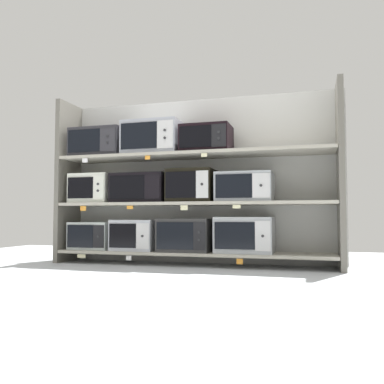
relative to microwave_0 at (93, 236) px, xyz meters
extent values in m
cube|color=#B2B7BC|center=(1.07, -1.00, -0.28)|extent=(6.69, 6.00, 0.02)
cube|color=#B2B2AD|center=(1.07, 0.24, 0.57)|extent=(2.89, 0.04, 1.68)
cube|color=#68645B|center=(-0.31, 0.00, 0.57)|extent=(0.05, 0.44, 1.68)
cube|color=#68645B|center=(2.45, 0.00, 0.57)|extent=(0.05, 0.44, 1.68)
cube|color=#ADA899|center=(1.07, 0.00, -0.15)|extent=(2.69, 0.44, 0.03)
cube|color=#B1BCB7|center=(0.00, 0.00, 0.00)|extent=(0.43, 0.32, 0.28)
cube|color=black|center=(-0.05, -0.16, 0.00)|extent=(0.29, 0.01, 0.23)
cube|color=black|center=(0.15, -0.16, 0.00)|extent=(0.12, 0.01, 0.22)
cylinder|color=#262628|center=(0.15, -0.17, 0.00)|extent=(0.02, 0.01, 0.02)
cube|color=#B1B5BE|center=(0.49, 0.00, 0.01)|extent=(0.44, 0.39, 0.30)
cube|color=black|center=(0.43, -0.20, 0.01)|extent=(0.28, 0.01, 0.23)
cube|color=silver|center=(0.64, -0.19, 0.01)|extent=(0.13, 0.01, 0.24)
cylinder|color=#262628|center=(0.64, -0.20, 0.01)|extent=(0.02, 0.01, 0.02)
cube|color=#2E2E2D|center=(1.02, 0.00, 0.02)|extent=(0.50, 0.42, 0.32)
cube|color=black|center=(0.96, -0.21, 0.02)|extent=(0.36, 0.01, 0.25)
cube|color=black|center=(1.20, -0.21, 0.02)|extent=(0.11, 0.01, 0.25)
cylinder|color=#262628|center=(1.20, -0.22, -0.02)|extent=(0.02, 0.01, 0.02)
cylinder|color=#262628|center=(1.20, -0.22, 0.05)|extent=(0.02, 0.01, 0.02)
cube|color=#9DA1A6|center=(1.59, 0.00, 0.03)|extent=(0.53, 0.39, 0.33)
cube|color=black|center=(1.52, -0.19, 0.03)|extent=(0.37, 0.01, 0.24)
cube|color=silver|center=(1.77, -0.19, 0.03)|extent=(0.14, 0.01, 0.27)
cylinder|color=#262628|center=(1.77, -0.20, 0.03)|extent=(0.02, 0.01, 0.02)
cube|color=beige|center=(0.00, -0.22, -0.19)|extent=(0.09, 0.00, 0.04)
cube|color=white|center=(0.50, -0.22, -0.20)|extent=(0.05, 0.00, 0.04)
cube|color=orange|center=(1.57, -0.22, -0.20)|extent=(0.06, 0.00, 0.05)
cube|color=#ADA899|center=(1.07, 0.00, 0.32)|extent=(2.69, 0.44, 0.03)
cube|color=silver|center=(0.00, 0.00, 0.49)|extent=(0.43, 0.33, 0.30)
cube|color=black|center=(-0.06, -0.17, 0.49)|extent=(0.29, 0.01, 0.21)
cube|color=silver|center=(0.14, -0.17, 0.49)|extent=(0.11, 0.01, 0.24)
cylinder|color=#262628|center=(0.14, -0.18, 0.46)|extent=(0.02, 0.01, 0.02)
cylinder|color=#262628|center=(0.14, -0.18, 0.52)|extent=(0.02, 0.01, 0.02)
cube|color=black|center=(0.53, 0.00, 0.49)|extent=(0.56, 0.32, 0.30)
cube|color=black|center=(0.45, -0.16, 0.49)|extent=(0.37, 0.01, 0.23)
cube|color=black|center=(0.72, -0.16, 0.49)|extent=(0.16, 0.01, 0.24)
cube|color=black|center=(1.07, 0.00, 0.50)|extent=(0.44, 0.37, 0.32)
cube|color=black|center=(1.01, -0.19, 0.50)|extent=(0.30, 0.01, 0.25)
cube|color=silver|center=(1.22, -0.18, 0.50)|extent=(0.12, 0.01, 0.26)
cylinder|color=#262628|center=(1.22, -0.19, 0.50)|extent=(0.02, 0.01, 0.02)
cube|color=#9EA4AA|center=(1.59, 0.00, 0.47)|extent=(0.52, 0.36, 0.28)
cube|color=black|center=(1.52, -0.18, 0.47)|extent=(0.34, 0.01, 0.22)
cube|color=silver|center=(1.76, -0.18, 0.47)|extent=(0.16, 0.01, 0.22)
cylinder|color=#262628|center=(1.76, -0.19, 0.47)|extent=(0.02, 0.01, 0.02)
cube|color=orange|center=(0.01, -0.22, 0.28)|extent=(0.06, 0.00, 0.05)
cube|color=orange|center=(0.51, -0.22, 0.29)|extent=(0.06, 0.00, 0.03)
cube|color=beige|center=(1.06, -0.22, 0.28)|extent=(0.07, 0.00, 0.05)
cube|color=beige|center=(1.55, -0.22, 0.29)|extent=(0.07, 0.00, 0.03)
cube|color=#ADA899|center=(1.07, 0.00, 0.80)|extent=(2.69, 0.44, 0.03)
cube|color=#2E2D33|center=(0.06, 0.00, 0.96)|extent=(0.56, 0.36, 0.30)
cube|color=black|center=(-0.01, -0.18, 0.96)|extent=(0.36, 0.01, 0.23)
cube|color=#2E2D33|center=(0.25, -0.18, 0.96)|extent=(0.17, 0.01, 0.24)
cylinder|color=#262628|center=(0.25, -0.19, 0.93)|extent=(0.02, 0.01, 0.02)
cylinder|color=#262628|center=(0.25, -0.19, 1.00)|extent=(0.02, 0.01, 0.02)
cube|color=#9EA2AD|center=(0.66, 0.00, 0.98)|extent=(0.57, 0.37, 0.34)
cube|color=black|center=(0.59, -0.18, 0.98)|extent=(0.38, 0.01, 0.26)
cube|color=silver|center=(0.86, -0.18, 0.98)|extent=(0.16, 0.01, 0.27)
cylinder|color=#262628|center=(0.86, -0.19, 0.95)|extent=(0.02, 0.01, 0.02)
cylinder|color=#262628|center=(0.86, -0.19, 1.02)|extent=(0.02, 0.01, 0.02)
cube|color=black|center=(1.22, 0.00, 0.95)|extent=(0.48, 0.34, 0.27)
cube|color=black|center=(1.15, -0.17, 0.95)|extent=(0.31, 0.01, 0.20)
cube|color=black|center=(1.38, -0.17, 0.95)|extent=(0.14, 0.01, 0.21)
cylinder|color=#262628|center=(1.38, -0.18, 0.92)|extent=(0.02, 0.01, 0.02)
cylinder|color=#262628|center=(1.38, -0.18, 0.98)|extent=(0.02, 0.01, 0.02)
cube|color=white|center=(0.02, -0.22, 0.76)|extent=(0.06, 0.00, 0.04)
cube|color=orange|center=(0.69, -0.22, 0.76)|extent=(0.05, 0.00, 0.04)
cube|color=beige|center=(1.25, -0.22, 0.76)|extent=(0.06, 0.00, 0.03)
camera|label=1|loc=(2.20, -3.95, 0.20)|focal=39.50mm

